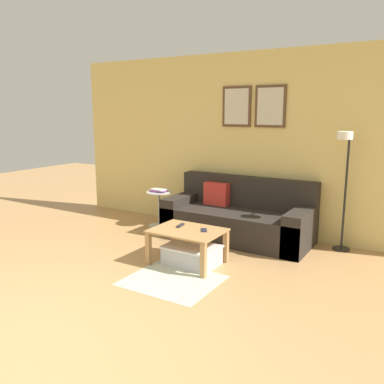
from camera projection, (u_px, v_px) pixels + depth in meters
ground_plane at (17, 350)px, 3.01m from camera, size 16.00×16.00×0.00m
wall_back at (236, 143)px, 5.90m from camera, size 5.60×0.09×2.55m
area_rug at (172, 280)px, 4.24m from camera, size 0.94×0.82×0.01m
couch at (238, 218)px, 5.60m from camera, size 2.00×0.85×0.83m
coffee_table at (187, 236)px, 4.66m from camera, size 0.80×0.60×0.41m
storage_bin at (192, 255)px, 4.68m from camera, size 0.61×0.44×0.22m
floor_lamp at (344, 170)px, 4.85m from camera, size 0.21×0.48×1.51m
side_table at (159, 205)px, 6.19m from camera, size 0.38×0.38×0.54m
book_stack at (159, 190)px, 6.14m from camera, size 0.25×0.20×0.04m
remote_control at (180, 225)px, 4.79m from camera, size 0.06×0.15×0.02m
cell_phone at (204, 230)px, 4.62m from camera, size 0.13×0.15×0.01m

